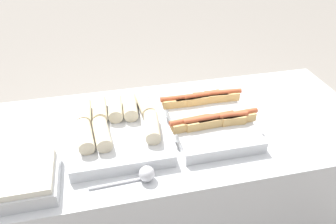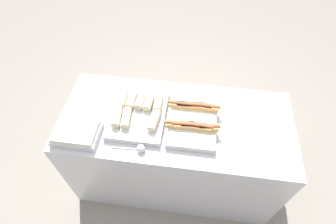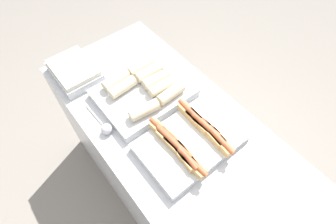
# 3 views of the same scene
# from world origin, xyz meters

# --- Properties ---
(ground_plane) EXTENTS (12.00, 12.00, 0.00)m
(ground_plane) POSITION_xyz_m (0.00, 0.00, 0.00)
(ground_plane) COLOR gray
(counter) EXTENTS (1.63, 0.72, 0.88)m
(counter) POSITION_xyz_m (0.00, 0.00, 0.44)
(counter) COLOR silver
(counter) RESTS_ON ground_plane
(tray_hotdogs) EXTENTS (0.37, 0.48, 0.10)m
(tray_hotdogs) POSITION_xyz_m (0.11, 0.00, 0.92)
(tray_hotdogs) COLOR silver
(tray_hotdogs) RESTS_ON counter
(tray_wraps) EXTENTS (0.37, 0.47, 0.11)m
(tray_wraps) POSITION_xyz_m (-0.27, 0.01, 0.92)
(tray_wraps) COLOR silver
(tray_wraps) RESTS_ON counter
(tray_side_front) EXTENTS (0.30, 0.22, 0.07)m
(tray_side_front) POSITION_xyz_m (-0.63, -0.22, 0.91)
(tray_side_front) COLOR silver
(tray_side_front) RESTS_ON counter
(serving_spoon_near) EXTENTS (0.23, 0.06, 0.06)m
(serving_spoon_near) POSITION_xyz_m (-0.20, -0.27, 0.90)
(serving_spoon_near) COLOR silver
(serving_spoon_near) RESTS_ON counter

